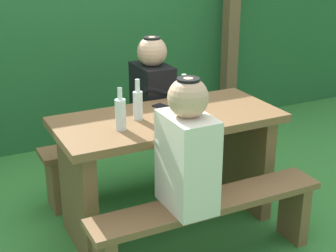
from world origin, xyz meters
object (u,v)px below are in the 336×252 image
(bottle_right, at_px, (184,94))
(person_white_shirt, at_px, (187,149))
(bench_near, at_px, (209,219))
(bench_far, at_px, (137,152))
(bottle_left, at_px, (120,113))
(cell_phone, at_px, (163,107))
(picnic_table, at_px, (168,152))
(bottle_center, at_px, (138,104))
(person_black_coat, at_px, (153,91))
(drinking_glass, at_px, (189,113))

(bottle_right, bearing_deg, person_white_shirt, -116.63)
(bench_near, distance_m, person_white_shirt, 0.47)
(bench_far, bearing_deg, bottle_left, -119.70)
(bottle_right, bearing_deg, bottle_left, -159.63)
(cell_phone, bearing_deg, picnic_table, -124.29)
(person_white_shirt, height_order, bottle_center, person_white_shirt)
(bench_far, bearing_deg, person_white_shirt, -98.01)
(bottle_center, bearing_deg, cell_phone, 28.58)
(picnic_table, height_order, person_black_coat, person_black_coat)
(bottle_left, distance_m, cell_phone, 0.46)
(bench_far, xyz_separation_m, cell_phone, (0.04, -0.37, 0.46))
(person_black_coat, height_order, bottle_left, person_black_coat)
(bench_near, relative_size, drinking_glass, 17.11)
(bottle_right, height_order, cell_phone, bottle_right)
(bottle_left, bearing_deg, picnic_table, 14.80)
(person_white_shirt, height_order, person_black_coat, same)
(picnic_table, bearing_deg, cell_phone, 75.08)
(picnic_table, height_order, bottle_right, bottle_right)
(picnic_table, height_order, person_white_shirt, person_white_shirt)
(drinking_glass, distance_m, cell_phone, 0.27)
(bottle_right, relative_size, cell_phone, 1.58)
(bottle_left, bearing_deg, bench_near, -50.77)
(bottle_right, xyz_separation_m, cell_phone, (-0.12, 0.05, -0.09))
(picnic_table, xyz_separation_m, cell_phone, (0.04, 0.15, 0.25))
(bottle_left, relative_size, cell_phone, 1.79)
(person_white_shirt, relative_size, drinking_glass, 8.80)
(bottle_right, distance_m, bottle_center, 0.36)
(cell_phone, bearing_deg, person_black_coat, 56.33)
(bench_far, relative_size, person_black_coat, 1.95)
(bench_near, height_order, bottle_right, bottle_right)
(person_black_coat, relative_size, cell_phone, 5.14)
(person_white_shirt, bearing_deg, bottle_left, 115.60)
(bench_far, height_order, person_white_shirt, person_white_shirt)
(bench_near, height_order, person_white_shirt, person_white_shirt)
(person_white_shirt, relative_size, bottle_center, 2.87)
(picnic_table, height_order, bottle_center, bottle_center)
(bottle_right, bearing_deg, bottle_center, -168.04)
(drinking_glass, bearing_deg, person_black_coat, 85.41)
(bench_far, distance_m, drinking_glass, 0.80)
(bench_far, bearing_deg, cell_phone, -83.90)
(picnic_table, distance_m, bottle_right, 0.39)
(person_white_shirt, distance_m, cell_phone, 0.68)
(picnic_table, distance_m, cell_phone, 0.29)
(bench_far, distance_m, cell_phone, 0.59)
(picnic_table, xyz_separation_m, person_white_shirt, (-0.14, -0.51, 0.25))
(person_black_coat, xyz_separation_m, bottle_center, (-0.32, -0.49, 0.10))
(bench_far, relative_size, bottle_center, 5.58)
(bench_far, xyz_separation_m, drinking_glass, (0.08, -0.63, 0.49))
(bench_far, xyz_separation_m, bottle_center, (-0.19, -0.49, 0.55))
(bottle_left, height_order, bottle_right, bottle_left)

